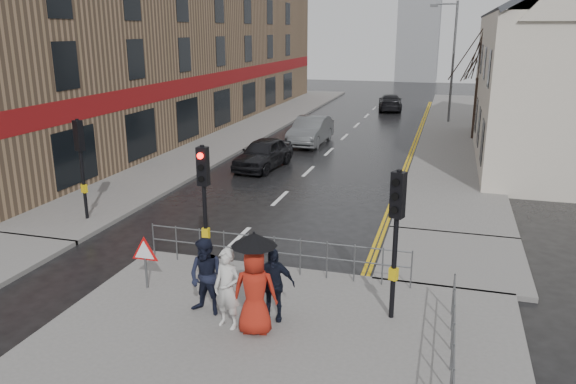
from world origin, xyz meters
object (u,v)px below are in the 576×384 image
Objects in this scene: pedestrian_d at (273,284)px; pedestrian_b at (207,277)px; pedestrian_a at (227,289)px; car_parked at (263,154)px; pedestrian_with_umbrella at (255,281)px; car_mid at (311,131)px.

pedestrian_b is at bearing 173.49° from pedestrian_d.
car_parked is at bearing 120.49° from pedestrian_a.
pedestrian_a is 0.79× the size of pedestrian_with_umbrella.
pedestrian_d is at bearing 16.35° from pedestrian_b.
pedestrian_with_umbrella is at bearing -77.64° from car_mid.
pedestrian_d is 0.35× the size of car_mid.
car_parked is (-4.06, 14.40, -0.32)m from pedestrian_a.
pedestrian_a is at bearing -79.35° from car_mid.
pedestrian_b reaches higher than car_parked.
pedestrian_with_umbrella is 1.35× the size of pedestrian_d.
car_mid is at bearing 100.85° from pedestrian_with_umbrella.
pedestrian_with_umbrella reaches higher than car_mid.
pedestrian_a is at bearing -67.76° from car_parked.
car_mid is (-3.32, 20.63, -0.25)m from pedestrian_a.
pedestrian_b is 1.07× the size of pedestrian_d.
pedestrian_a is 1.07× the size of pedestrian_d.
pedestrian_with_umbrella is 0.76m from pedestrian_d.
pedestrian_d is 14.64m from car_parked.
car_parked is at bearing 108.01° from pedestrian_with_umbrella.
pedestrian_d reaches higher than car_mid.
pedestrian_b is 20.38m from car_mid.
pedestrian_b is (-0.67, 0.43, -0.00)m from pedestrian_a.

